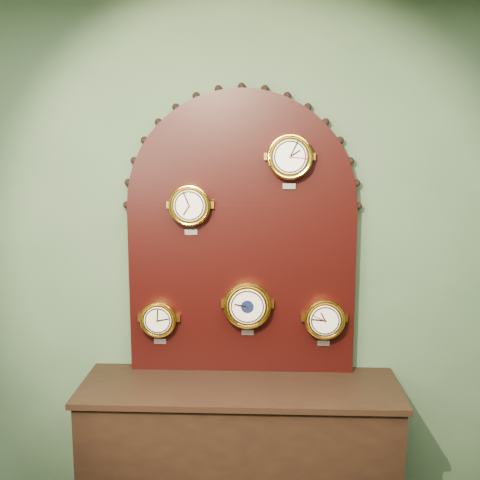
{
  "coord_description": "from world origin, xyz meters",
  "views": [
    {
      "loc": [
        0.12,
        -0.75,
        2.09
      ],
      "look_at": [
        0.0,
        2.25,
        1.58
      ],
      "focal_mm": 46.02,
      "sensor_mm": 36.0,
      "label": 1
    }
  ],
  "objects_px": {
    "arabic_clock": "(290,157)",
    "hygrometer": "(159,319)",
    "display_board": "(242,225)",
    "shop_counter": "(240,462)",
    "barometer": "(248,305)",
    "tide_clock": "(325,319)",
    "roman_clock": "(190,205)"
  },
  "relations": [
    {
      "from": "roman_clock",
      "to": "display_board",
      "type": "bearing_deg",
      "value": 14.13
    },
    {
      "from": "hygrometer",
      "to": "tide_clock",
      "type": "bearing_deg",
      "value": -0.03
    },
    {
      "from": "display_board",
      "to": "hygrometer",
      "type": "relative_size",
      "value": 6.21
    },
    {
      "from": "barometer",
      "to": "arabic_clock",
      "type": "bearing_deg",
      "value": 0.16
    },
    {
      "from": "arabic_clock",
      "to": "roman_clock",
      "type": "bearing_deg",
      "value": 179.96
    },
    {
      "from": "tide_clock",
      "to": "arabic_clock",
      "type": "bearing_deg",
      "value": -179.87
    },
    {
      "from": "arabic_clock",
      "to": "barometer",
      "type": "relative_size",
      "value": 0.94
    },
    {
      "from": "display_board",
      "to": "barometer",
      "type": "xyz_separation_m",
      "value": [
        0.03,
        -0.07,
        -0.42
      ]
    },
    {
      "from": "roman_clock",
      "to": "tide_clock",
      "type": "xyz_separation_m",
      "value": [
        0.7,
        0.0,
        -0.6
      ]
    },
    {
      "from": "roman_clock",
      "to": "hygrometer",
      "type": "xyz_separation_m",
      "value": [
        -0.18,
        0.0,
        -0.61
      ]
    },
    {
      "from": "shop_counter",
      "to": "arabic_clock",
      "type": "distance_m",
      "value": 1.61
    },
    {
      "from": "shop_counter",
      "to": "tide_clock",
      "type": "xyz_separation_m",
      "value": [
        0.44,
        0.15,
        0.74
      ]
    },
    {
      "from": "shop_counter",
      "to": "display_board",
      "type": "relative_size",
      "value": 1.05
    },
    {
      "from": "shop_counter",
      "to": "hygrometer",
      "type": "distance_m",
      "value": 0.86
    },
    {
      "from": "display_board",
      "to": "shop_counter",
      "type": "bearing_deg",
      "value": -90.0
    },
    {
      "from": "display_board",
      "to": "roman_clock",
      "type": "xyz_separation_m",
      "value": [
        -0.26,
        -0.07,
        0.11
      ]
    },
    {
      "from": "shop_counter",
      "to": "display_board",
      "type": "distance_m",
      "value": 1.25
    },
    {
      "from": "display_board",
      "to": "hygrometer",
      "type": "height_order",
      "value": "display_board"
    },
    {
      "from": "roman_clock",
      "to": "barometer",
      "type": "bearing_deg",
      "value": -0.18
    },
    {
      "from": "display_board",
      "to": "arabic_clock",
      "type": "xyz_separation_m",
      "value": [
        0.25,
        -0.07,
        0.36
      ]
    },
    {
      "from": "shop_counter",
      "to": "roman_clock",
      "type": "relative_size",
      "value": 5.99
    },
    {
      "from": "shop_counter",
      "to": "barometer",
      "type": "distance_m",
      "value": 0.82
    },
    {
      "from": "arabic_clock",
      "to": "hygrometer",
      "type": "height_order",
      "value": "arabic_clock"
    },
    {
      "from": "roman_clock",
      "to": "barometer",
      "type": "height_order",
      "value": "roman_clock"
    },
    {
      "from": "display_board",
      "to": "roman_clock",
      "type": "height_order",
      "value": "display_board"
    },
    {
      "from": "shop_counter",
      "to": "barometer",
      "type": "xyz_separation_m",
      "value": [
        0.03,
        0.15,
        0.81
      ]
    },
    {
      "from": "tide_clock",
      "to": "barometer",
      "type": "bearing_deg",
      "value": -179.86
    },
    {
      "from": "arabic_clock",
      "to": "barometer",
      "type": "xyz_separation_m",
      "value": [
        -0.21,
        -0.0,
        -0.78
      ]
    },
    {
      "from": "shop_counter",
      "to": "roman_clock",
      "type": "xyz_separation_m",
      "value": [
        -0.26,
        0.15,
        1.34
      ]
    },
    {
      "from": "arabic_clock",
      "to": "tide_clock",
      "type": "height_order",
      "value": "arabic_clock"
    },
    {
      "from": "tide_clock",
      "to": "roman_clock",
      "type": "bearing_deg",
      "value": -179.99
    },
    {
      "from": "hygrometer",
      "to": "tide_clock",
      "type": "relative_size",
      "value": 0.93
    }
  ]
}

